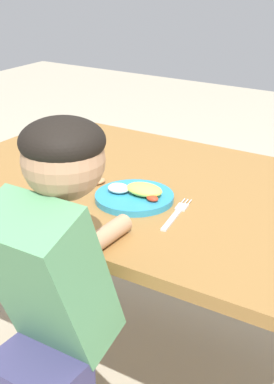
# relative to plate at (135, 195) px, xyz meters

# --- Properties ---
(ground_plane) EXTENTS (8.00, 8.00, 0.00)m
(ground_plane) POSITION_rel_plate_xyz_m (-0.01, 0.12, -0.68)
(ground_plane) COLOR #B4AA92
(dining_table) EXTENTS (1.33, 0.85, 0.66)m
(dining_table) POSITION_rel_plate_xyz_m (-0.01, 0.12, -0.11)
(dining_table) COLOR olive
(dining_table) RESTS_ON ground_plane
(plate) EXTENTS (0.22, 0.22, 0.05)m
(plate) POSITION_rel_plate_xyz_m (0.00, 0.00, 0.00)
(plate) COLOR teal
(plate) RESTS_ON dining_table
(fork) EXTENTS (0.05, 0.20, 0.01)m
(fork) POSITION_rel_plate_xyz_m (0.14, -0.02, -0.01)
(fork) COLOR silver
(fork) RESTS_ON dining_table
(spoon) EXTENTS (0.07, 0.20, 0.02)m
(spoon) POSITION_rel_plate_xyz_m (-0.17, -0.00, -0.01)
(spoon) COLOR tan
(spoon) RESTS_ON dining_table
(drinking_cup) EXTENTS (0.07, 0.07, 0.09)m
(drinking_cup) POSITION_rel_plate_xyz_m (-0.19, -0.10, 0.03)
(drinking_cup) COLOR #4B79CE
(drinking_cup) RESTS_ON dining_table
(person) EXTENTS (0.21, 0.41, 1.01)m
(person) POSITION_rel_plate_xyz_m (0.07, -0.46, -0.13)
(person) COLOR #403C69
(person) RESTS_ON ground_plane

